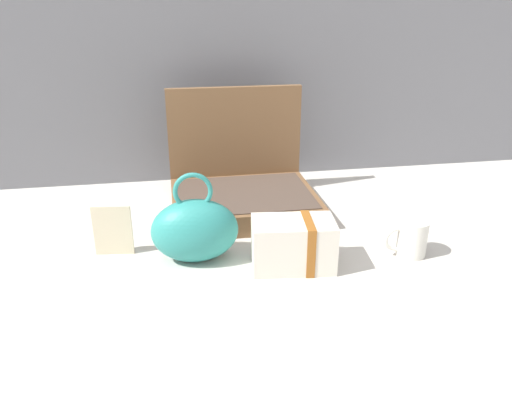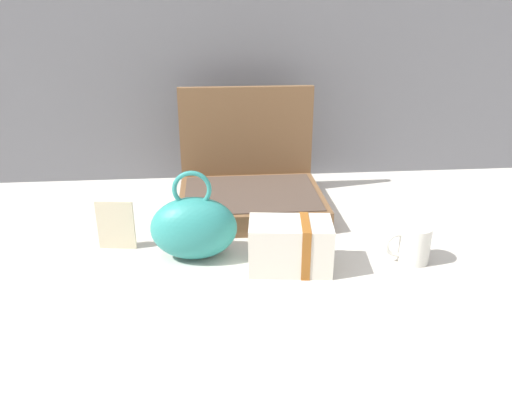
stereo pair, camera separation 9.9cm
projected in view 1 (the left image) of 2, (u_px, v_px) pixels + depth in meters
ground_plane at (252, 246)px, 1.29m from camera, size 6.00×6.00×0.00m
open_suitcase at (241, 185)px, 1.51m from camera, size 0.42×0.36×0.34m
teal_pouch_handbag at (195, 230)px, 1.20m from camera, size 0.21×0.13×0.22m
cream_toiletry_bag at (295, 244)px, 1.17m from camera, size 0.20×0.13×0.12m
coffee_mug at (411, 238)px, 1.23m from camera, size 0.11×0.07×0.09m
info_card_left at (113, 231)px, 1.23m from camera, size 0.09×0.02×0.13m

